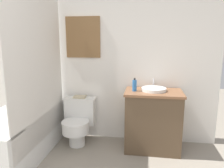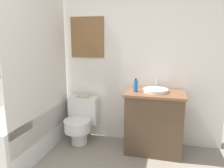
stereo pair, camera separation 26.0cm
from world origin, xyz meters
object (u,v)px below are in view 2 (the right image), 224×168
toilet (81,119)px  sink (156,90)px  soap_bottle (136,86)px  book_on_tank (83,96)px

toilet → sink: 1.11m
soap_bottle → book_on_tank: (-0.76, 0.15, -0.22)m
book_on_tank → soap_bottle: bearing=-10.8°
sink → book_on_tank: size_ratio=2.11×
soap_bottle → sink: bearing=11.2°
soap_bottle → toilet: bearing=177.4°
toilet → book_on_tank: (0.00, 0.11, 0.31)m
sink → book_on_tank: bearing=174.4°
sink → soap_bottle: (-0.24, -0.05, 0.05)m
soap_bottle → book_on_tank: 0.81m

